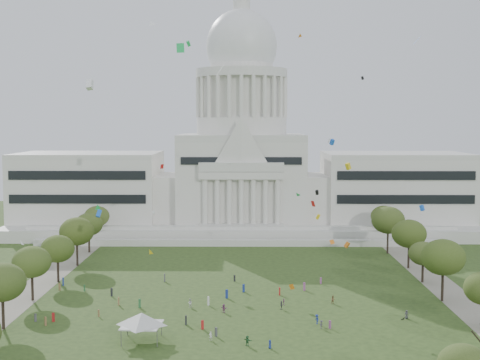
% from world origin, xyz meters
% --- Properties ---
extents(ground, '(400.00, 400.00, 0.00)m').
position_xyz_m(ground, '(0.00, 0.00, 0.00)').
color(ground, '#2D431A').
rests_on(ground, ground).
extents(capitol, '(160.00, 64.50, 91.30)m').
position_xyz_m(capitol, '(0.00, 113.59, 22.30)').
color(capitol, silver).
rests_on(capitol, ground).
extents(path_left, '(8.00, 160.00, 0.04)m').
position_xyz_m(path_left, '(-48.00, 30.00, 0.02)').
color(path_left, gray).
rests_on(path_left, ground).
extents(path_right, '(8.00, 160.00, 0.04)m').
position_xyz_m(path_right, '(48.00, 30.00, 0.02)').
color(path_right, gray).
rests_on(path_right, ground).
extents(row_tree_l_1, '(8.86, 8.86, 12.59)m').
position_xyz_m(row_tree_l_1, '(-44.07, -2.96, 8.95)').
color(row_tree_l_1, black).
rests_on(row_tree_l_1, ground).
extents(row_tree_l_2, '(8.42, 8.42, 11.97)m').
position_xyz_m(row_tree_l_2, '(-45.04, 17.30, 8.51)').
color(row_tree_l_2, black).
rests_on(row_tree_l_2, ground).
extents(row_tree_r_2, '(9.55, 9.55, 13.58)m').
position_xyz_m(row_tree_r_2, '(44.17, 17.44, 9.66)').
color(row_tree_r_2, black).
rests_on(row_tree_r_2, ground).
extents(row_tree_l_3, '(8.12, 8.12, 11.55)m').
position_xyz_m(row_tree_l_3, '(-44.09, 33.92, 8.21)').
color(row_tree_l_3, black).
rests_on(row_tree_l_3, ground).
extents(row_tree_r_3, '(7.01, 7.01, 9.98)m').
position_xyz_m(row_tree_r_3, '(44.40, 34.48, 7.08)').
color(row_tree_r_3, black).
rests_on(row_tree_r_3, ground).
extents(row_tree_l_4, '(9.29, 9.29, 13.21)m').
position_xyz_m(row_tree_l_4, '(-44.08, 52.42, 9.39)').
color(row_tree_l_4, black).
rests_on(row_tree_l_4, ground).
extents(row_tree_r_4, '(9.19, 9.19, 13.06)m').
position_xyz_m(row_tree_r_4, '(44.76, 50.04, 9.29)').
color(row_tree_r_4, black).
rests_on(row_tree_r_4, ground).
extents(row_tree_l_5, '(8.33, 8.33, 11.85)m').
position_xyz_m(row_tree_l_5, '(-45.22, 71.01, 8.42)').
color(row_tree_l_5, black).
rests_on(row_tree_l_5, ground).
extents(row_tree_r_5, '(9.82, 9.82, 13.96)m').
position_xyz_m(row_tree_r_5, '(43.49, 70.19, 9.93)').
color(row_tree_r_5, black).
rests_on(row_tree_r_5, ground).
extents(row_tree_l_6, '(8.19, 8.19, 11.64)m').
position_xyz_m(row_tree_l_6, '(-46.87, 89.14, 8.27)').
color(row_tree_l_6, black).
rests_on(row_tree_l_6, ground).
extents(row_tree_r_6, '(8.42, 8.42, 11.97)m').
position_xyz_m(row_tree_r_6, '(45.96, 88.13, 8.51)').
color(row_tree_r_6, black).
rests_on(row_tree_r_6, ground).
extents(event_tent, '(10.10, 10.10, 5.24)m').
position_xyz_m(event_tent, '(-16.99, -9.52, 4.06)').
color(event_tent, '#4C4C4C').
rests_on(event_tent, ground).
extents(person_0, '(1.01, 0.89, 1.73)m').
position_xyz_m(person_0, '(33.30, 4.35, 0.86)').
color(person_0, '#4C4C51').
rests_on(person_0, ground).
extents(person_2, '(1.02, 0.77, 1.86)m').
position_xyz_m(person_2, '(20.18, 14.98, 0.93)').
color(person_2, olive).
rests_on(person_2, ground).
extents(person_3, '(1.00, 1.35, 1.88)m').
position_xyz_m(person_3, '(15.17, 0.75, 0.94)').
color(person_3, navy).
rests_on(person_3, ground).
extents(person_4, '(0.65, 1.10, 1.82)m').
position_xyz_m(person_4, '(8.87, 10.73, 0.91)').
color(person_4, '#4C4C51').
rests_on(person_4, ground).
extents(person_5, '(1.68, 1.55, 1.77)m').
position_xyz_m(person_5, '(-3.01, 8.29, 0.89)').
color(person_5, '#994C8C').
rests_on(person_5, ground).
extents(person_6, '(0.70, 0.86, 1.51)m').
position_xyz_m(person_6, '(5.62, -13.28, 0.75)').
color(person_6, navy).
rests_on(person_6, ground).
extents(person_7, '(0.67, 0.55, 1.62)m').
position_xyz_m(person_7, '(-4.80, -9.18, 0.81)').
color(person_7, silver).
rests_on(person_7, ground).
extents(person_8, '(0.93, 0.61, 1.85)m').
position_xyz_m(person_8, '(-10.24, 12.12, 0.92)').
color(person_8, silver).
rests_on(person_8, ground).
extents(person_9, '(0.95, 1.17, 1.62)m').
position_xyz_m(person_9, '(15.74, -2.19, 0.81)').
color(person_9, '#4C4C51').
rests_on(person_9, ground).
extents(person_10, '(0.48, 0.84, 1.40)m').
position_xyz_m(person_10, '(9.58, 14.08, 0.70)').
color(person_10, '#994C8C').
rests_on(person_10, ground).
extents(person_11, '(1.75, 1.54, 1.82)m').
position_xyz_m(person_11, '(1.75, -11.93, 0.91)').
color(person_11, '#33723F').
rests_on(person_11, ground).
extents(distant_crowd, '(61.95, 42.46, 1.95)m').
position_xyz_m(distant_crowd, '(-14.59, 15.94, 0.89)').
color(distant_crowd, '#4C4C51').
rests_on(distant_crowd, ground).
extents(kite_swarm, '(97.20, 98.43, 62.18)m').
position_xyz_m(kite_swarm, '(1.21, 7.32, 26.71)').
color(kite_swarm, black).
rests_on(kite_swarm, ground).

